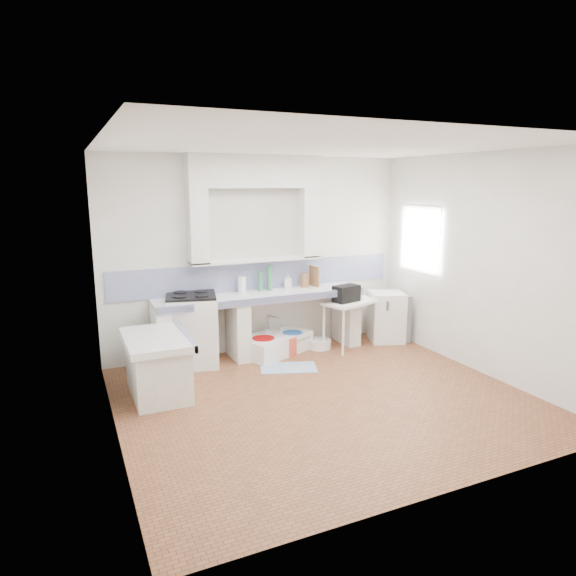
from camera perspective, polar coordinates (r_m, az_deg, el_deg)
name	(u,v)px	position (r m, az deg, el deg)	size (l,w,h in m)	color
floor	(324,398)	(5.91, 4.08, -12.31)	(4.50, 4.50, 0.00)	brown
ceiling	(328,145)	(5.42, 4.52, 15.86)	(4.50, 4.50, 0.00)	white
wall_back	(260,255)	(7.29, -3.24, 3.76)	(4.50, 4.50, 0.00)	white
wall_front	(456,323)	(3.90, 18.47, -3.79)	(4.50, 4.50, 0.00)	white
wall_left	(108,296)	(4.86, -19.72, -0.91)	(4.50, 4.50, 0.00)	white
wall_right	(482,265)	(6.85, 21.08, 2.48)	(4.50, 4.50, 0.00)	white
alcove_mass	(255,171)	(7.07, -3.75, 13.05)	(1.90, 0.25, 0.45)	white
window_frame	(431,239)	(7.82, 15.86, 5.34)	(0.35, 0.86, 1.06)	#392112
lace_valance	(424,214)	(7.70, 15.19, 8.13)	(0.01, 0.84, 0.24)	white
counter_slab	(261,296)	(7.08, -3.07, -0.93)	(3.00, 0.60, 0.08)	white
counter_lip	(269,300)	(6.82, -2.22, -1.39)	(3.00, 0.04, 0.10)	navy
counter_pier_left	(162,339)	(6.83, -14.09, -5.64)	(0.20, 0.55, 0.82)	white
counter_pier_mid	(238,330)	(7.08, -5.68, -4.74)	(0.20, 0.55, 0.82)	white
counter_pier_right	(346,317)	(7.79, 6.63, -3.23)	(0.20, 0.55, 0.82)	white
peninsula_top	(156,340)	(5.97, -14.70, -5.67)	(0.70, 1.10, 0.08)	white
peninsula_base	(158,369)	(6.08, -14.53, -8.82)	(0.60, 1.00, 0.62)	white
peninsula_lip	(185,336)	(6.03, -11.60, -5.36)	(0.04, 1.10, 0.10)	navy
backsplash	(260,276)	(7.33, -3.17, 1.42)	(4.27, 0.03, 0.40)	navy
stove	(192,331)	(6.91, -10.79, -4.77)	(0.66, 0.64, 0.94)	white
sink	(275,345)	(7.33, -1.44, -6.43)	(1.04, 0.56, 0.25)	white
side_table	(350,324)	(7.58, 7.09, -4.07)	(0.86, 0.48, 0.04)	white
fridge	(386,316)	(7.98, 11.08, -3.19)	(0.50, 0.50, 0.77)	white
bucket_red	(264,348)	(7.14, -2.78, -6.77)	(0.31, 0.31, 0.29)	#AD0305
bucket_orange	(287,345)	(7.26, -0.15, -6.51)	(0.29, 0.29, 0.27)	#D34934
bucket_blue	(292,342)	(7.40, 0.51, -6.11)	(0.30, 0.30, 0.28)	blue
basin_white	(320,344)	(7.57, 3.60, -6.33)	(0.34, 0.34, 0.13)	white
water_bottle_a	(267,340)	(7.44, -2.44, -5.87)	(0.09, 0.09, 0.32)	silver
water_bottle_b	(282,337)	(7.53, -0.70, -5.60)	(0.09, 0.09, 0.33)	silver
black_bag	(346,294)	(7.41, 6.62, -0.63)	(0.38, 0.22, 0.24)	black
green_bottle_a	(260,281)	(7.19, -3.18, 0.78)	(0.06, 0.06, 0.29)	#327749
green_bottle_b	(270,278)	(7.24, -2.11, 1.13)	(0.08, 0.08, 0.36)	#327749
knife_block	(304,280)	(7.48, 1.88, 0.90)	(0.10, 0.08, 0.21)	olive
cutting_board	(314,276)	(7.54, 3.00, 1.35)	(0.02, 0.22, 0.30)	olive
paper_towel	(242,285)	(7.11, -5.25, 0.38)	(0.12, 0.12, 0.23)	white
soap_bottle	(288,281)	(7.36, -0.03, 0.77)	(0.10, 0.10, 0.22)	white
rug	(288,368)	(6.78, 0.04, -9.02)	(0.74, 0.42, 0.01)	#395D8B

